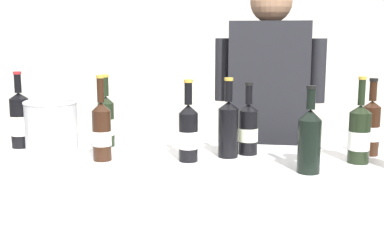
{
  "coord_description": "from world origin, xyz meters",
  "views": [
    {
      "loc": [
        0.16,
        -1.97,
        1.45
      ],
      "look_at": [
        -0.14,
        0.0,
        1.1
      ],
      "focal_mm": 47.06,
      "sensor_mm": 36.0,
      "label": 1
    }
  ],
  "objects_px": {
    "wine_bottle_3": "(188,132)",
    "ice_bucket": "(52,128)",
    "wine_bottle_0": "(371,127)",
    "wine_bottle_9": "(309,139)",
    "wine_bottle_7": "(359,134)",
    "wine_glass": "(309,135)",
    "wine_bottle_5": "(20,120)",
    "person_server": "(267,153)",
    "wine_bottle_4": "(106,121)",
    "wine_bottle_10": "(248,129)",
    "wine_bottle_8": "(228,127)",
    "wine_bottle_2": "(102,131)"
  },
  "relations": [
    {
      "from": "wine_bottle_5",
      "to": "wine_bottle_10",
      "type": "bearing_deg",
      "value": 1.18
    },
    {
      "from": "wine_bottle_7",
      "to": "ice_bucket",
      "type": "relative_size",
      "value": 1.47
    },
    {
      "from": "wine_bottle_4",
      "to": "wine_bottle_7",
      "type": "height_order",
      "value": "wine_bottle_7"
    },
    {
      "from": "wine_bottle_4",
      "to": "wine_bottle_7",
      "type": "bearing_deg",
      "value": -7.44
    },
    {
      "from": "wine_bottle_9",
      "to": "person_server",
      "type": "relative_size",
      "value": 0.19
    },
    {
      "from": "wine_bottle_10",
      "to": "person_server",
      "type": "height_order",
      "value": "person_server"
    },
    {
      "from": "wine_bottle_4",
      "to": "ice_bucket",
      "type": "bearing_deg",
      "value": -127.37
    },
    {
      "from": "wine_bottle_10",
      "to": "ice_bucket",
      "type": "xyz_separation_m",
      "value": [
        -0.8,
        -0.16,
        0.01
      ]
    },
    {
      "from": "wine_bottle_9",
      "to": "wine_bottle_0",
      "type": "bearing_deg",
      "value": 49.01
    },
    {
      "from": "wine_bottle_2",
      "to": "wine_bottle_7",
      "type": "height_order",
      "value": "wine_bottle_2"
    },
    {
      "from": "wine_bottle_7",
      "to": "wine_bottle_8",
      "type": "relative_size",
      "value": 1.04
    },
    {
      "from": "wine_bottle_7",
      "to": "wine_bottle_0",
      "type": "bearing_deg",
      "value": 63.5
    },
    {
      "from": "wine_glass",
      "to": "ice_bucket",
      "type": "relative_size",
      "value": 0.74
    },
    {
      "from": "wine_bottle_9",
      "to": "wine_bottle_10",
      "type": "relative_size",
      "value": 1.05
    },
    {
      "from": "wine_bottle_10",
      "to": "wine_glass",
      "type": "relative_size",
      "value": 1.77
    },
    {
      "from": "wine_bottle_4",
      "to": "wine_bottle_10",
      "type": "xyz_separation_m",
      "value": [
        0.64,
        -0.06,
        -0.01
      ]
    },
    {
      "from": "wine_glass",
      "to": "person_server",
      "type": "relative_size",
      "value": 0.1
    },
    {
      "from": "wine_bottle_4",
      "to": "wine_bottle_8",
      "type": "xyz_separation_m",
      "value": [
        0.56,
        -0.12,
        0.01
      ]
    },
    {
      "from": "wine_bottle_3",
      "to": "person_server",
      "type": "height_order",
      "value": "person_server"
    },
    {
      "from": "wine_bottle_2",
      "to": "wine_bottle_4",
      "type": "relative_size",
      "value": 1.06
    },
    {
      "from": "wine_bottle_0",
      "to": "ice_bucket",
      "type": "distance_m",
      "value": 1.32
    },
    {
      "from": "ice_bucket",
      "to": "wine_bottle_10",
      "type": "bearing_deg",
      "value": 11.1
    },
    {
      "from": "wine_bottle_3",
      "to": "wine_bottle_9",
      "type": "relative_size",
      "value": 1.02
    },
    {
      "from": "wine_bottle_5",
      "to": "wine_bottle_2",
      "type": "bearing_deg",
      "value": -21.64
    },
    {
      "from": "wine_bottle_7",
      "to": "wine_bottle_10",
      "type": "bearing_deg",
      "value": 169.2
    },
    {
      "from": "wine_bottle_5",
      "to": "wine_bottle_7",
      "type": "height_order",
      "value": "wine_bottle_7"
    },
    {
      "from": "wine_bottle_4",
      "to": "wine_bottle_8",
      "type": "relative_size",
      "value": 0.99
    },
    {
      "from": "wine_bottle_10",
      "to": "person_server",
      "type": "relative_size",
      "value": 0.18
    },
    {
      "from": "wine_glass",
      "to": "wine_bottle_5",
      "type": "bearing_deg",
      "value": 175.35
    },
    {
      "from": "wine_bottle_5",
      "to": "person_server",
      "type": "relative_size",
      "value": 0.2
    },
    {
      "from": "wine_bottle_0",
      "to": "wine_bottle_4",
      "type": "bearing_deg",
      "value": -179.94
    },
    {
      "from": "wine_bottle_3",
      "to": "wine_bottle_5",
      "type": "distance_m",
      "value": 0.79
    },
    {
      "from": "wine_bottle_2",
      "to": "ice_bucket",
      "type": "relative_size",
      "value": 1.48
    },
    {
      "from": "wine_bottle_5",
      "to": "wine_bottle_9",
      "type": "relative_size",
      "value": 1.06
    },
    {
      "from": "wine_bottle_2",
      "to": "wine_bottle_10",
      "type": "relative_size",
      "value": 1.13
    },
    {
      "from": "wine_bottle_3",
      "to": "ice_bucket",
      "type": "xyz_separation_m",
      "value": [
        -0.57,
        -0.0,
        0.0
      ]
    },
    {
      "from": "wine_glass",
      "to": "ice_bucket",
      "type": "xyz_separation_m",
      "value": [
        -1.04,
        -0.03,
        0.0
      ]
    },
    {
      "from": "wine_bottle_4",
      "to": "wine_bottle_10",
      "type": "bearing_deg",
      "value": -5.12
    },
    {
      "from": "wine_bottle_0",
      "to": "wine_bottle_8",
      "type": "bearing_deg",
      "value": -168.28
    },
    {
      "from": "wine_bottle_10",
      "to": "ice_bucket",
      "type": "height_order",
      "value": "wine_bottle_10"
    },
    {
      "from": "wine_bottle_8",
      "to": "ice_bucket",
      "type": "relative_size",
      "value": 1.42
    },
    {
      "from": "wine_bottle_3",
      "to": "wine_bottle_9",
      "type": "distance_m",
      "value": 0.47
    },
    {
      "from": "wine_bottle_0",
      "to": "wine_bottle_9",
      "type": "relative_size",
      "value": 1.01
    },
    {
      "from": "wine_bottle_5",
      "to": "ice_bucket",
      "type": "bearing_deg",
      "value": -33.14
    },
    {
      "from": "wine_bottle_2",
      "to": "wine_bottle_0",
      "type": "bearing_deg",
      "value": 13.16
    },
    {
      "from": "wine_bottle_3",
      "to": "wine_bottle_10",
      "type": "bearing_deg",
      "value": 34.03
    },
    {
      "from": "wine_bottle_8",
      "to": "ice_bucket",
      "type": "xyz_separation_m",
      "value": [
        -0.72,
        -0.09,
        -0.01
      ]
    },
    {
      "from": "wine_bottle_10",
      "to": "person_server",
      "type": "bearing_deg",
      "value": 80.31
    },
    {
      "from": "wine_bottle_5",
      "to": "ice_bucket",
      "type": "distance_m",
      "value": 0.25
    },
    {
      "from": "person_server",
      "to": "wine_bottle_4",
      "type": "bearing_deg",
      "value": -149.01
    }
  ]
}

